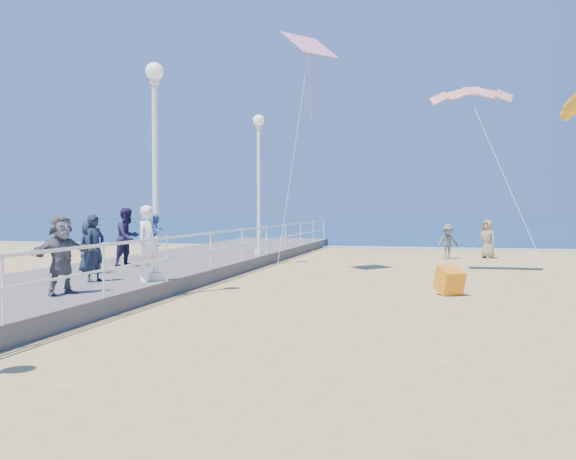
% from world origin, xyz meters
% --- Properties ---
extents(ground, '(160.00, 160.00, 0.00)m').
position_xyz_m(ground, '(0.00, 0.00, 0.00)').
color(ground, tan).
rests_on(ground, ground).
extents(ocean, '(160.00, 90.00, 0.05)m').
position_xyz_m(ocean, '(0.00, 65.00, 0.01)').
color(ocean, '#0C2D4C').
rests_on(ocean, ground).
extents(surf_line, '(160.00, 1.20, 0.04)m').
position_xyz_m(surf_line, '(0.00, 20.50, 0.03)').
color(surf_line, silver).
rests_on(surf_line, ground).
extents(boardwalk, '(5.00, 44.00, 0.40)m').
position_xyz_m(boardwalk, '(-7.50, 0.00, 0.20)').
color(boardwalk, slate).
rests_on(boardwalk, ground).
extents(railing, '(0.05, 42.00, 0.55)m').
position_xyz_m(railing, '(-5.05, 0.00, 1.25)').
color(railing, white).
rests_on(railing, boardwalk).
extents(lamp_post_mid, '(0.44, 0.44, 5.32)m').
position_xyz_m(lamp_post_mid, '(-5.35, 0.00, 3.66)').
color(lamp_post_mid, white).
rests_on(lamp_post_mid, boardwalk).
extents(lamp_post_far, '(0.44, 0.44, 5.32)m').
position_xyz_m(lamp_post_far, '(-5.35, 9.00, 3.66)').
color(lamp_post_far, white).
rests_on(lamp_post_far, boardwalk).
extents(woman_holding_toddler, '(0.64, 0.78, 1.84)m').
position_xyz_m(woman_holding_toddler, '(-5.43, -0.24, 1.32)').
color(woman_holding_toddler, white).
rests_on(woman_holding_toddler, boardwalk).
extents(toddler_held, '(0.40, 0.45, 0.77)m').
position_xyz_m(toddler_held, '(-5.28, -0.09, 1.63)').
color(toddler_held, blue).
rests_on(toddler_held, boardwalk).
extents(spectator_0, '(0.50, 0.66, 1.62)m').
position_xyz_m(spectator_0, '(-6.69, -0.55, 1.21)').
color(spectator_0, '#161E32').
rests_on(spectator_0, boardwalk).
extents(spectator_4, '(0.66, 0.81, 1.44)m').
position_xyz_m(spectator_4, '(-7.85, 1.14, 1.12)').
color(spectator_4, '#182436').
rests_on(spectator_4, boardwalk).
extents(spectator_5, '(1.08, 1.59, 1.65)m').
position_xyz_m(spectator_5, '(-6.15, -2.76, 1.22)').
color(spectator_5, '#5B5B60').
rests_on(spectator_5, boardwalk).
extents(spectator_7, '(0.89, 1.02, 1.78)m').
position_xyz_m(spectator_7, '(-7.88, 3.38, 1.29)').
color(spectator_7, '#201C3E').
rests_on(spectator_7, boardwalk).
extents(beach_walker_a, '(1.10, 0.93, 1.48)m').
position_xyz_m(beach_walker_a, '(1.69, 13.72, 0.74)').
color(beach_walker_a, '#5D5E63').
rests_on(beach_walker_a, ground).
extents(beach_walker_c, '(0.96, 0.94, 1.67)m').
position_xyz_m(beach_walker_c, '(3.35, 14.48, 0.84)').
color(beach_walker_c, gray).
rests_on(beach_walker_c, ground).
extents(box_kite, '(0.83, 0.89, 0.74)m').
position_xyz_m(box_kite, '(1.66, 1.98, 0.30)').
color(box_kite, '#EF510E').
rests_on(box_kite, ground).
extents(kite_parafoil, '(2.67, 0.94, 0.65)m').
position_xyz_m(kite_parafoil, '(2.35, 7.59, 6.02)').
color(kite_parafoil, red).
extents(kite_diamond_redwhite, '(1.90, 1.95, 0.90)m').
position_xyz_m(kite_diamond_redwhite, '(-2.83, 6.36, 7.54)').
color(kite_diamond_redwhite, '#DC195F').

